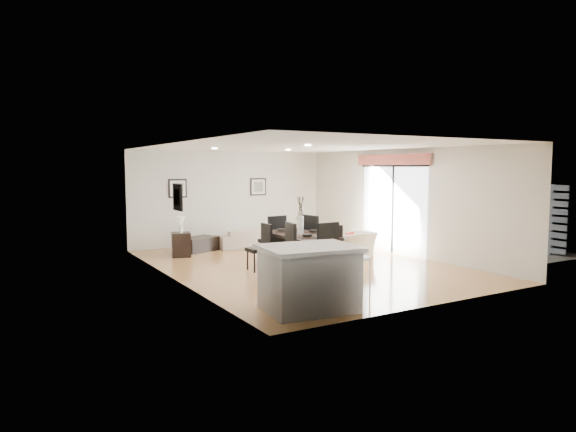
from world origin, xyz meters
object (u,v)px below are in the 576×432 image
dining_chair_foot (274,236)px  coffee_table (199,244)px  bar_stool (360,263)px  dining_chair_wfar (262,244)px  dining_chair_wnear (285,247)px  dining_table (300,238)px  side_table (181,245)px  dining_chair_head (332,249)px  armchair (350,245)px  dining_chair_efar (315,237)px  sofa (250,238)px  dining_chair_enear (339,245)px  kitchen_island (309,278)px

dining_chair_foot → coffee_table: size_ratio=1.16×
bar_stool → dining_chair_wfar: bearing=93.1°
dining_chair_wnear → dining_chair_wfar: 0.98m
dining_table → side_table: size_ratio=3.24×
dining_chair_wnear → bar_stool: 2.21m
dining_chair_head → side_table: size_ratio=1.89×
dining_chair_wnear → armchair: bearing=125.3°
dining_table → dining_chair_efar: bearing=37.7°
side_table → dining_table: bearing=-61.4°
bar_stool → sofa: bearing=80.8°
sofa → dining_chair_efar: size_ratio=1.60×
dining_chair_foot → dining_chair_wfar: bearing=40.2°
dining_table → bar_stool: size_ratio=2.58×
sofa → dining_chair_foot: size_ratio=1.66×
sofa → dining_chair_wfar: dining_chair_wfar is taller
dining_chair_enear → dining_chair_efar: bearing=0.4°
kitchen_island → armchair: bearing=51.6°
dining_chair_wnear → kitchen_island: 2.36m
sofa → side_table: bearing=16.7°
coffee_table → armchair: bearing=-66.6°
dining_chair_foot → side_table: 2.49m
dining_chair_foot → bar_stool: dining_chair_foot is taller
dining_chair_enear → dining_table: bearing=54.6°
sofa → coffee_table: (-1.46, 0.07, -0.08)m
armchair → dining_chair_foot: (-1.83, 0.53, 0.29)m
sofa → dining_chair_wnear: 4.19m
dining_table → dining_chair_enear: size_ratio=1.92×
dining_table → dining_chair_wfar: 0.85m
side_table → coffee_table: bearing=39.3°
bar_stool → dining_chair_efar: bearing=69.6°
dining_chair_efar → dining_chair_wnear: bearing=119.5°
dining_table → coffee_table: size_ratio=2.06×
dining_table → dining_chair_head: 1.19m
dining_chair_wfar → bar_stool: bearing=4.7°
dining_chair_enear → coffee_table: bearing=22.0°
dining_table → dining_chair_wfar: dining_chair_wfar is taller
armchair → dining_chair_foot: size_ratio=0.93×
sofa → dining_chair_enear: (0.18, -3.99, 0.30)m
dining_chair_wnear → dining_chair_wfar: bearing=-168.9°
coffee_table → bar_stool: bearing=-106.4°
dining_chair_wnear → bar_stool: size_ratio=1.47×
coffee_table → kitchen_island: bearing=-115.5°
dining_chair_wfar → dining_chair_foot: (0.69, 0.71, 0.05)m
dining_chair_head → coffee_table: (-0.96, 4.76, -0.45)m
armchair → kitchen_island: 4.75m
kitchen_island → dining_table: bearing=67.3°
coffee_table → dining_chair_enear: bearing=-88.4°
dining_chair_enear → dining_chair_foot: dining_chair_foot is taller
armchair → dining_chair_enear: (-1.16, -1.14, 0.24)m
dining_table → bar_stool: bearing=-98.0°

